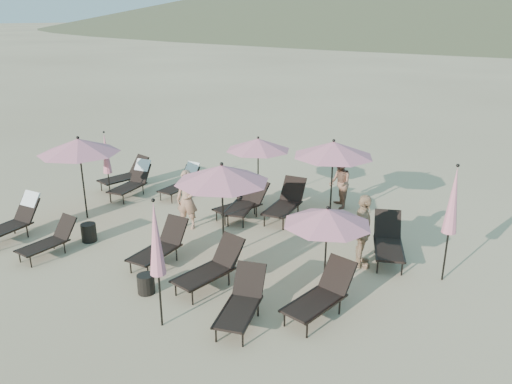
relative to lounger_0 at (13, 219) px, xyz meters
The scene contains 27 objects.
ground 5.52m from the lounger_0, ahead, with size 800.00×800.00×0.00m, color #D6BA8C.
lounger_0 is the anchor object (origin of this frame).
lounger_1 1.69m from the lounger_0, ahead, with size 0.69×1.54×0.86m.
lounger_2 4.46m from the lounger_0, 11.24° to the left, with size 0.66×1.69×0.97m.
lounger_3 6.12m from the lounger_0, ahead, with size 0.99×1.83×1.00m.
lounger_4 7.40m from the lounger_0, ahead, with size 1.01×1.75×0.95m.
lounger_5 8.68m from the lounger_0, ahead, with size 1.03×1.84×1.00m.
lounger_6 4.22m from the lounger_0, 85.08° to the left, with size 0.80×1.78×1.08m.
lounger_7 5.34m from the lounger_0, 70.31° to the left, with size 0.67×1.64×1.01m.
lounger_8 6.35m from the lounger_0, 43.73° to the left, with size 1.19×1.86×1.00m.
lounger_9 6.34m from the lounger_0, 43.97° to the left, with size 1.04×1.86×1.01m.
lounger_10 7.55m from the lounger_0, 40.93° to the left, with size 0.84×1.90×1.07m.
lounger_11 9.88m from the lounger_0, 22.87° to the left, with size 1.23×1.89×1.02m.
lounger_12 4.69m from the lounger_0, 95.09° to the left, with size 1.09×1.88×1.02m.
umbrella_open_0 2.65m from the lounger_0, 73.99° to the left, with size 2.32×2.32×2.50m.
umbrella_open_1 6.07m from the lounger_0, 18.81° to the left, with size 2.29×2.29×2.46m.
umbrella_open_2 8.60m from the lounger_0, 10.39° to the left, with size 1.88×1.88×2.02m.
umbrella_open_3 7.27m from the lounger_0, 52.22° to the left, with size 2.04×2.04×2.19m.
umbrella_open_4 8.94m from the lounger_0, 37.58° to the left, with size 2.30×2.30×2.48m.
umbrella_closed_0 6.36m from the lounger_0, 10.93° to the right, with size 0.31×0.31×2.64m.
umbrella_closed_1 11.13m from the lounger_0, 17.99° to the left, with size 0.32×0.32×2.76m.
umbrella_closed_2 3.45m from the lounger_0, 85.83° to the left, with size 0.28×0.28×2.36m.
side_table_0 2.10m from the lounger_0, 24.10° to the left, with size 0.40×0.40×0.49m, color black.
side_table_1 5.05m from the lounger_0, ahead, with size 0.38×0.38×0.44m, color black.
beachgoer_a 4.67m from the lounger_0, 38.59° to the left, with size 0.62×0.41×1.70m, color #A7765B.
beachgoer_b 9.43m from the lounger_0, 44.04° to the left, with size 0.78×0.61×1.61m, color #8C6048.
beachgoer_c 9.21m from the lounger_0, 20.04° to the left, with size 1.06×0.44×1.81m, color tan.
Camera 1 is at (6.38, -7.77, 5.70)m, focal length 35.00 mm.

